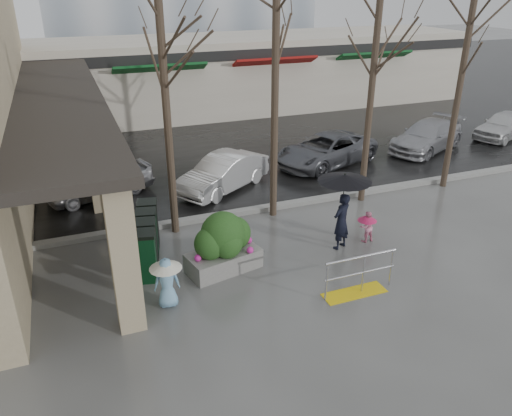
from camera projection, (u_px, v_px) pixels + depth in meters
ground at (285, 279)px, 12.68m from camera, size 120.00×120.00×0.00m
street_asphalt at (141, 100)px, 31.29m from camera, size 120.00×36.00×0.01m
curb at (234, 213)px, 16.03m from camera, size 120.00×0.30×0.15m
canopy_slab at (54, 90)px, 16.35m from camera, size 2.80×18.00×0.25m
pillar_front at (124, 256)px, 10.24m from camera, size 0.55×0.55×3.50m
pillar_back at (96, 159)px, 15.74m from camera, size 0.55×0.55×3.50m
storefront_row at (186, 76)px, 27.70m from camera, size 34.00×6.74×4.00m
handrail at (358, 280)px, 11.95m from camera, size 1.90×0.50×1.03m
tree_west at (163, 57)px, 12.94m from camera, size 3.20×3.20×6.80m
tree_midwest at (276, 46)px, 13.93m from camera, size 3.20×3.20×7.00m
tree_mideast at (375, 54)px, 15.17m from camera, size 3.20×3.20×6.50m
tree_east at (469, 31)px, 16.10m from camera, size 3.20×3.20×7.20m
woman at (343, 200)px, 13.54m from camera, size 1.46×1.46×2.25m
child_pink at (367, 224)px, 14.28m from camera, size 0.56×0.56×0.93m
child_blue at (166, 278)px, 11.34m from camera, size 0.75×0.75×1.23m
planter at (223, 243)px, 12.78m from camera, size 2.03×1.31×1.64m
news_boxes at (147, 239)px, 13.21m from camera, size 1.04×2.46×1.34m
car_a at (99, 179)px, 17.24m from camera, size 3.97×2.47×1.26m
car_b at (223, 173)px, 17.79m from camera, size 3.94×3.18×1.26m
car_c at (326, 150)px, 20.20m from camera, size 4.97×3.47×1.26m
car_d at (427, 136)px, 21.95m from camera, size 4.68×3.41×1.26m
car_e at (504, 125)px, 23.59m from camera, size 3.98×2.63×1.26m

